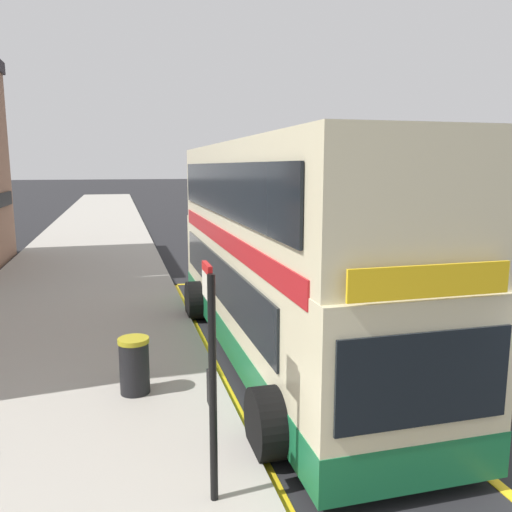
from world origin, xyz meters
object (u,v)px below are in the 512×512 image
double_decker_bus (280,258)px  litter_bin (134,365)px  bus_stop_sign (211,365)px  parked_car_maroon_far (241,211)px

double_decker_bus → litter_bin: bearing=-153.0°
bus_stop_sign → parked_car_maroon_far: size_ratio=0.65×
double_decker_bus → litter_bin: double_decker_bus is taller
double_decker_bus → parked_car_maroon_far: 26.43m
bus_stop_sign → litter_bin: bus_stop_sign is taller
parked_car_maroon_far → bus_stop_sign: bearing=-104.6°
litter_bin → double_decker_bus: bearing=27.0°
parked_car_maroon_far → litter_bin: size_ratio=4.36×
double_decker_bus → bus_stop_sign: double_decker_bus is taller
double_decker_bus → bus_stop_sign: 5.20m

